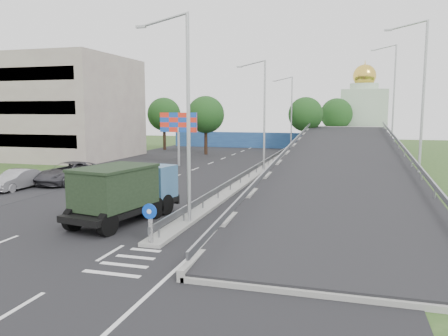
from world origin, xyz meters
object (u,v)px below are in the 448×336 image
(lamp_post_mid, at_px, (262,109))
(lamp_post_far, at_px, (290,110))
(sign_bollard, at_px, (150,223))
(lamp_post_near, at_px, (185,108))
(dump_truck, at_px, (126,190))
(billboard, at_px, (178,125))
(parked_car_b, at_px, (17,180))
(parked_car_c, at_px, (70,173))
(church, at_px, (363,113))

(lamp_post_mid, bearing_deg, lamp_post_far, 90.00)
(sign_bollard, distance_m, lamp_post_near, 6.12)
(dump_truck, bearing_deg, lamp_post_near, 12.96)
(billboard, bearing_deg, parked_car_b, -111.02)
(dump_truck, height_order, parked_car_c, dump_truck)
(billboard, height_order, dump_truck, billboard)
(billboard, bearing_deg, lamp_post_near, -67.51)
(church, bearing_deg, lamp_post_mid, -106.22)
(parked_car_b, xyz_separation_m, parked_car_c, (1.98, 3.41, 0.11))
(billboard, relative_size, parked_car_c, 0.91)
(lamp_post_far, distance_m, dump_truck, 40.47)
(dump_truck, bearing_deg, parked_car_c, 147.37)
(lamp_post_far, xyz_separation_m, parked_car_b, (-15.27, -34.03, -5.08))
(lamp_post_near, relative_size, lamp_post_mid, 1.00)
(lamp_post_far, distance_m, billboard, 20.24)
(church, distance_m, parked_car_b, 54.42)
(lamp_post_mid, distance_m, billboard, 9.47)
(sign_bollard, bearing_deg, parked_car_b, 147.14)
(sign_bollard, distance_m, dump_truck, 4.88)
(lamp_post_near, xyz_separation_m, dump_truck, (-3.23, -0.12, -4.18))
(dump_truck, xyz_separation_m, parked_car_c, (-10.06, 9.50, -0.79))
(lamp_post_near, height_order, parked_car_b, lamp_post_near)
(parked_car_c, bearing_deg, parked_car_b, -112.74)
(church, bearing_deg, lamp_post_far, -125.24)
(lamp_post_near, distance_m, lamp_post_far, 40.00)
(billboard, bearing_deg, sign_bollard, -70.79)
(sign_bollard, distance_m, parked_car_b, 18.05)
(sign_bollard, height_order, billboard, billboard)
(billboard, bearing_deg, lamp_post_mid, -12.38)
(dump_truck, bearing_deg, lamp_post_far, 96.15)
(lamp_post_near, relative_size, billboard, 1.83)
(lamp_post_far, height_order, parked_car_b, lamp_post_far)
(lamp_post_near, xyz_separation_m, parked_car_b, (-15.27, 5.97, -5.08))
(parked_car_b, height_order, parked_car_c, parked_car_c)
(lamp_post_far, bearing_deg, parked_car_c, -113.46)
(sign_bollard, bearing_deg, lamp_post_far, 89.86)
(billboard, relative_size, dump_truck, 0.79)
(lamp_post_mid, relative_size, church, 0.73)
(sign_bollard, xyz_separation_m, lamp_post_near, (0.11, 3.83, 4.77))
(parked_car_b, bearing_deg, dump_truck, -25.69)
(lamp_post_mid, bearing_deg, billboard, 167.62)
(lamp_post_far, relative_size, dump_truck, 1.44)
(lamp_post_mid, relative_size, billboard, 1.83)
(lamp_post_near, bearing_deg, church, 79.62)
(lamp_post_far, distance_m, parked_car_c, 33.75)
(lamp_post_mid, bearing_deg, church, 73.78)
(lamp_post_near, bearing_deg, sign_bollard, -91.64)
(lamp_post_near, distance_m, parked_car_b, 17.16)
(lamp_post_mid, relative_size, dump_truck, 1.44)
(lamp_post_mid, height_order, church, church)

